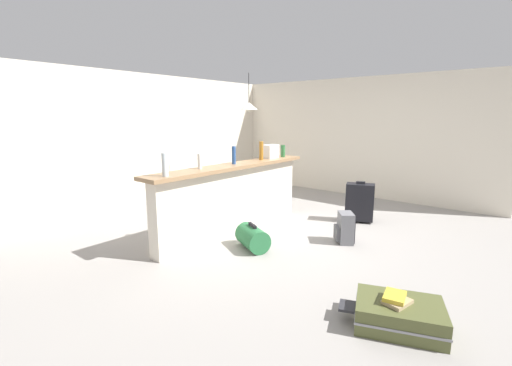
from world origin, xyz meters
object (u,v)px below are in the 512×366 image
object	(u,v)px
book_stack	(396,299)
bottle_clear	(165,165)
suitcase_flat_olive	(399,315)
duffel_bag_green	(253,238)
pendant_lamp	(249,106)
backpack_grey	(345,228)
bottle_white	(200,161)
dining_chair_near_partition	(262,180)
dining_table	(244,170)
bottle_green	(283,151)
bottle_blue	(234,155)
suitcase_upright_black	(360,202)
grocery_bag	(270,151)
bottle_amber	(261,151)

from	to	relation	value
book_stack	bottle_clear	bearing A→B (deg)	96.74
suitcase_flat_olive	duffel_bag_green	size ratio (longest dim) A/B	1.59
pendant_lamp	backpack_grey	bearing A→B (deg)	-109.68
bottle_white	dining_chair_near_partition	distance (m)	2.14
bottle_white	dining_table	world-z (taller)	bottle_white
backpack_grey	dining_chair_near_partition	bearing A→B (deg)	69.27
dining_table	backpack_grey	bearing A→B (deg)	-108.11
bottle_green	pendant_lamp	bearing A→B (deg)	73.84
bottle_blue	bottle_green	xyz separation A→B (m)	(1.19, -0.04, -0.03)
dining_table	bottle_blue	bearing A→B (deg)	-143.71
bottle_green	suitcase_flat_olive	xyz separation A→B (m)	(-2.12, -2.66, -1.01)
suitcase_flat_olive	suitcase_upright_black	bearing A→B (deg)	29.21
bottle_green	suitcase_upright_black	world-z (taller)	bottle_green
book_stack	bottle_white	bearing A→B (deg)	82.94
backpack_grey	dining_table	bearing A→B (deg)	71.89
bottle_white	grocery_bag	xyz separation A→B (m)	(1.55, -0.00, 0.01)
bottle_amber	bottle_green	xyz separation A→B (m)	(0.55, -0.04, -0.05)
backpack_grey	book_stack	size ratio (longest dim) A/B	1.61
pendant_lamp	book_stack	world-z (taller)	pendant_lamp
bottle_amber	bottle_green	bearing A→B (deg)	-3.69
bottle_amber	grocery_bag	world-z (taller)	bottle_amber
bottle_green	backpack_grey	bearing A→B (deg)	-112.04
bottle_white	duffel_bag_green	bearing A→B (deg)	-71.36
bottle_white	dining_table	xyz separation A→B (m)	(2.05, 1.01, -0.47)
bottle_blue	bottle_white	bearing A→B (deg)	176.28
bottle_white	bottle_blue	world-z (taller)	bottle_blue
bottle_blue	dining_table	distance (m)	1.84
bottle_clear	bottle_blue	xyz separation A→B (m)	(1.26, 0.08, -0.01)
dining_chair_near_partition	backpack_grey	xyz separation A→B (m)	(-0.78, -2.05, -0.31)
bottle_white	pendant_lamp	size ratio (longest dim) A/B	0.28
bottle_white	bottle_amber	xyz separation A→B (m)	(1.25, -0.04, 0.05)
bottle_white	pendant_lamp	bearing A→B (deg)	23.94
dining_table	suitcase_flat_olive	bearing A→B (deg)	-122.24
suitcase_flat_olive	dining_table	bearing A→B (deg)	57.76
bottle_white	dining_table	bearing A→B (deg)	26.24
backpack_grey	bottle_green	bearing A→B (deg)	67.96
bottle_white	dining_chair_near_partition	size ratio (longest dim) A/B	0.22
grocery_bag	book_stack	bearing A→B (deg)	-124.88
suitcase_upright_black	duffel_bag_green	bearing A→B (deg)	163.86
bottle_clear	bottle_amber	xyz separation A→B (m)	(1.89, 0.08, 0.01)
bottle_white	suitcase_flat_olive	bearing A→B (deg)	-96.55
grocery_bag	backpack_grey	xyz separation A→B (m)	(-0.34, -1.54, -0.93)
bottle_green	suitcase_flat_olive	size ratio (longest dim) A/B	0.23
dining_chair_near_partition	dining_table	bearing A→B (deg)	83.39
bottle_clear	bottle_green	world-z (taller)	bottle_clear
grocery_bag	duffel_bag_green	bearing A→B (deg)	-151.61
dining_table	backpack_grey	size ratio (longest dim) A/B	2.62
suitcase_flat_olive	book_stack	size ratio (longest dim) A/B	3.41
bottle_clear	suitcase_upright_black	distance (m)	3.24
bottle_amber	book_stack	world-z (taller)	bottle_amber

